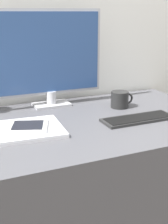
{
  "coord_description": "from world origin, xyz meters",
  "views": [
    {
      "loc": [
        -0.48,
        -1.01,
        1.17
      ],
      "look_at": [
        0.01,
        0.1,
        0.77
      ],
      "focal_mm": 50.0,
      "sensor_mm": 36.0,
      "label": 1
    }
  ],
  "objects_px": {
    "keyboard": "(138,119)",
    "monitor": "(50,56)",
    "ereader": "(28,126)",
    "coffee_mug": "(120,100)",
    "laptop": "(24,130)"
  },
  "relations": [
    {
      "from": "monitor",
      "to": "coffee_mug",
      "type": "distance_m",
      "value": 0.4
    },
    {
      "from": "monitor",
      "to": "ereader",
      "type": "xyz_separation_m",
      "value": [
        -0.2,
        -0.31,
        -0.23
      ]
    },
    {
      "from": "laptop",
      "to": "coffee_mug",
      "type": "height_order",
      "value": "coffee_mug"
    },
    {
      "from": "laptop",
      "to": "ereader",
      "type": "distance_m",
      "value": 0.02
    },
    {
      "from": "keyboard",
      "to": "ereader",
      "type": "height_order",
      "value": "ereader"
    },
    {
      "from": "ereader",
      "to": "coffee_mug",
      "type": "height_order",
      "value": "coffee_mug"
    },
    {
      "from": "keyboard",
      "to": "coffee_mug",
      "type": "distance_m",
      "value": 0.21
    },
    {
      "from": "monitor",
      "to": "coffee_mug",
      "type": "relative_size",
      "value": 4.5
    },
    {
      "from": "keyboard",
      "to": "monitor",
      "type": "bearing_deg",
      "value": 127.14
    },
    {
      "from": "monitor",
      "to": "coffee_mug",
      "type": "xyz_separation_m",
      "value": [
        0.3,
        -0.17,
        -0.21
      ]
    },
    {
      "from": "laptop",
      "to": "ereader",
      "type": "bearing_deg",
      "value": 3.78
    },
    {
      "from": "monitor",
      "to": "coffee_mug",
      "type": "height_order",
      "value": "monitor"
    },
    {
      "from": "monitor",
      "to": "keyboard",
      "type": "height_order",
      "value": "monitor"
    },
    {
      "from": "monitor",
      "to": "keyboard",
      "type": "xyz_separation_m",
      "value": [
        0.28,
        -0.37,
        -0.24
      ]
    },
    {
      "from": "monitor",
      "to": "ereader",
      "type": "height_order",
      "value": "monitor"
    }
  ]
}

